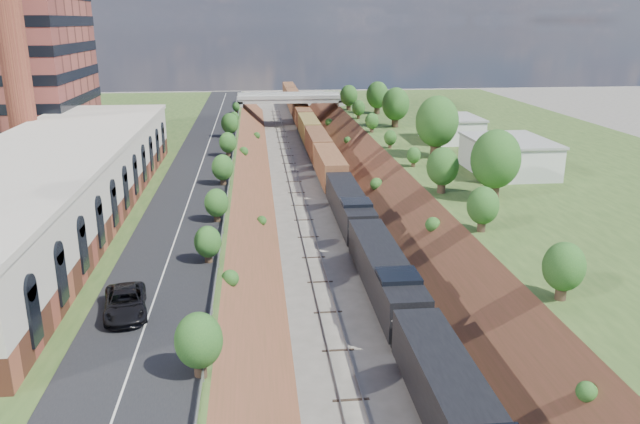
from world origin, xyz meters
TOP-DOWN VIEW (x-y plane):
  - platform_left at (-33.00, 60.00)m, footprint 44.00×180.00m
  - platform_right at (33.00, 60.00)m, footprint 44.00×180.00m
  - embankment_left at (-11.00, 60.00)m, footprint 10.00×180.00m
  - embankment_right at (11.00, 60.00)m, footprint 10.00×180.00m
  - rail_left_track at (-2.60, 60.00)m, footprint 1.58×180.00m
  - rail_right_track at (2.60, 60.00)m, footprint 1.58×180.00m
  - road at (-15.50, 60.00)m, footprint 8.00×180.00m
  - guardrail at (-11.40, 59.80)m, footprint 0.10×171.00m
  - commercial_building at (-28.00, 38.00)m, footprint 14.30×62.30m
  - smokestack at (-36.00, 56.00)m, footprint 3.20×3.20m
  - overpass at (0.00, 122.00)m, footprint 24.50×8.30m
  - white_building_near at (23.50, 52.00)m, footprint 9.00×12.00m
  - white_building_far at (23.00, 74.00)m, footprint 8.00×10.00m
  - tree_right_large at (17.00, 40.00)m, footprint 5.25×5.25m
  - tree_left_crest at (-11.80, 20.00)m, footprint 2.45×2.45m
  - freight_train at (2.60, 91.51)m, footprint 3.28×183.62m
  - suv at (-16.99, 15.86)m, footprint 3.61×6.11m

SIDE VIEW (x-z plane):
  - embankment_left at x=-11.00m, z-range -5.00..5.00m
  - embankment_right at x=11.00m, z-range -5.00..5.00m
  - rail_left_track at x=-2.60m, z-range 0.00..0.18m
  - rail_right_track at x=2.60m, z-range 0.00..0.18m
  - platform_left at x=-33.00m, z-range 0.00..5.00m
  - platform_right at x=33.00m, z-range 0.00..5.00m
  - freight_train at x=2.60m, z-range 0.35..5.18m
  - overpass at x=0.00m, z-range 1.22..8.62m
  - road at x=-15.50m, z-range 5.00..5.10m
  - guardrail at x=-11.40m, z-range 5.20..5.90m
  - suv at x=-16.99m, z-range 5.10..6.69m
  - white_building_far at x=23.00m, z-range 5.00..8.60m
  - white_building_near at x=23.50m, z-range 5.00..9.00m
  - tree_left_crest at x=-11.80m, z-range 5.26..8.82m
  - commercial_building at x=-28.00m, z-range 5.01..12.01m
  - tree_right_large at x=17.00m, z-range 5.58..13.19m
  - smokestack at x=-36.00m, z-range 5.00..45.00m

